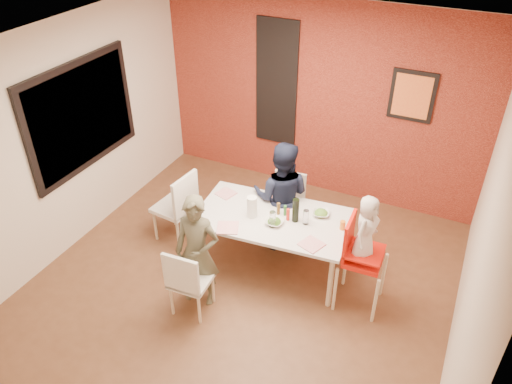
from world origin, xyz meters
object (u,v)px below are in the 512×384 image
at_px(chair_near, 187,280).
at_px(paper_towel_roll, 252,207).
at_px(chair_far, 287,202).
at_px(high_chair, 359,255).
at_px(child_far, 281,197).
at_px(chair_left, 179,204).
at_px(wine_bottle, 296,210).
at_px(child_near, 198,252).
at_px(dining_table, 273,221).
at_px(toddler, 366,229).

relative_size(chair_near, paper_towel_roll, 3.36).
bearing_deg(chair_far, high_chair, -42.37).
bearing_deg(paper_towel_roll, child_far, 73.96).
bearing_deg(high_chair, paper_towel_roll, 84.99).
height_order(chair_left, wine_bottle, wine_bottle).
bearing_deg(high_chair, child_far, 60.92).
height_order(child_near, paper_towel_roll, child_near).
xyz_separation_m(chair_near, high_chair, (1.52, 0.92, 0.18)).
bearing_deg(paper_towel_roll, child_near, -109.83).
height_order(chair_far, high_chair, high_chair).
xyz_separation_m(dining_table, toddler, (1.07, -0.15, 0.36)).
xyz_separation_m(chair_near, chair_left, (-0.75, 1.03, 0.06)).
xyz_separation_m(wine_bottle, paper_towel_roll, (-0.47, -0.13, -0.02)).
relative_size(chair_left, child_far, 0.68).
bearing_deg(child_near, dining_table, 48.67).
bearing_deg(child_near, toddler, 12.90).
bearing_deg(dining_table, chair_near, -114.35).
xyz_separation_m(chair_far, high_chair, (1.12, -0.80, 0.17)).
relative_size(dining_table, wine_bottle, 6.32).
relative_size(chair_near, toddler, 1.16).
xyz_separation_m(high_chair, wine_bottle, (-0.79, 0.19, 0.20)).
distance_m(chair_left, child_near, 1.10).
height_order(dining_table, chair_far, chair_far).
bearing_deg(chair_left, toddler, 93.49).
bearing_deg(high_chair, chair_left, 84.95).
xyz_separation_m(high_chair, child_far, (-1.11, 0.56, 0.06)).
height_order(chair_far, chair_left, chair_left).
distance_m(dining_table, high_chair, 1.05).
bearing_deg(chair_near, high_chair, -152.34).
bearing_deg(paper_towel_roll, chair_left, 177.22).
xyz_separation_m(toddler, wine_bottle, (-0.82, 0.18, -0.15)).
xyz_separation_m(child_far, wine_bottle, (0.33, -0.37, 0.14)).
bearing_deg(wine_bottle, chair_far, 118.79).
bearing_deg(wine_bottle, chair_near, -123.53).
distance_m(child_near, paper_towel_roll, 0.81).
xyz_separation_m(child_far, paper_towel_roll, (-0.14, -0.50, 0.13)).
distance_m(chair_left, wine_bottle, 1.52).
distance_m(high_chair, wine_bottle, 0.83).
xyz_separation_m(child_near, toddler, (1.55, 0.69, 0.35)).
bearing_deg(high_chair, child_near, 111.87).
distance_m(dining_table, child_near, 0.96).
relative_size(child_far, paper_towel_roll, 5.62).
bearing_deg(toddler, paper_towel_roll, 97.70).
bearing_deg(child_far, dining_table, 88.42).
bearing_deg(chair_left, child_far, 117.40).
height_order(dining_table, chair_left, chair_left).
distance_m(chair_near, wine_bottle, 1.38).
bearing_deg(child_far, paper_towel_roll, 62.00).
height_order(high_chair, wine_bottle, high_chair).
distance_m(dining_table, paper_towel_roll, 0.30).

